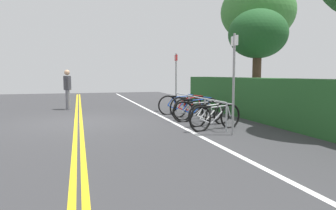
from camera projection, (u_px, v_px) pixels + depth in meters
ground_plane at (79, 123)px, 9.75m from camera, size 31.79×13.49×0.05m
centre_line_yellow_inner at (76, 122)px, 9.72m from camera, size 28.61×0.10×0.00m
centre_line_yellow_outer at (81, 122)px, 9.77m from camera, size 28.61×0.10×0.00m
bike_lane_stripe_white at (166, 119)px, 10.55m from camera, size 28.61×0.12×0.00m
bike_rack at (196, 103)px, 10.11m from camera, size 4.37×0.05×0.80m
bicycle_0 at (180, 105)px, 11.75m from camera, size 0.46×1.81×0.78m
bicycle_1 at (190, 106)px, 11.14m from camera, size 0.68×1.70×0.78m
bicycle_2 at (197, 109)px, 10.42m from camera, size 0.52×1.82×0.77m
bicycle_3 at (198, 111)px, 9.85m from camera, size 0.46×1.67×0.72m
bicycle_4 at (210, 114)px, 9.16m from camera, size 0.62×1.59×0.71m
bicycle_5 at (216, 117)px, 8.45m from camera, size 0.60×1.74×0.74m
pedestrian at (67, 87)px, 13.21m from camera, size 0.48×0.32×1.72m
sign_post_near at (176, 77)px, 12.57m from camera, size 0.36×0.06×2.37m
sign_post_far at (234, 75)px, 7.57m from camera, size 0.36×0.06×2.52m
hedge_backdrop at (282, 102)px, 9.28m from camera, size 13.32×0.95×1.40m
tree_near_left at (258, 12)px, 14.26m from camera, size 3.41×3.41×5.83m
tree_mid at (258, 35)px, 11.98m from camera, size 2.29×2.29×4.05m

